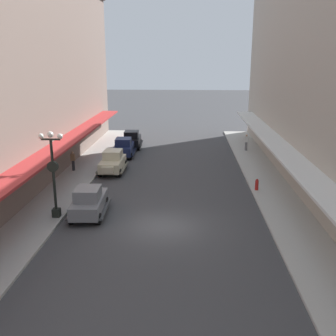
{
  "coord_description": "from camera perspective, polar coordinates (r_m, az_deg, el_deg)",
  "views": [
    {
      "loc": [
        1.36,
        -20.95,
        9.31
      ],
      "look_at": [
        0.0,
        6.0,
        1.8
      ],
      "focal_mm": 42.47,
      "sensor_mm": 36.0,
      "label": 1
    }
  ],
  "objects": [
    {
      "name": "parked_car_0",
      "position": [
        33.56,
        -7.95,
        0.96
      ],
      "size": [
        2.15,
        4.26,
        1.84
      ],
      "color": "beige",
      "rests_on": "ground"
    },
    {
      "name": "parked_car_2",
      "position": [
        38.89,
        -6.37,
        3.03
      ],
      "size": [
        2.29,
        4.31,
        1.84
      ],
      "color": "#19234C",
      "rests_on": "ground"
    },
    {
      "name": "parked_car_1",
      "position": [
        24.58,
        -11.29,
        -4.66
      ],
      "size": [
        2.31,
        4.32,
        1.84
      ],
      "color": "slate",
      "rests_on": "ground"
    },
    {
      "name": "ground_plane",
      "position": [
        22.97,
        -0.76,
        -8.36
      ],
      "size": [
        200.0,
        200.0,
        0.0
      ],
      "primitive_type": "plane",
      "color": "#424244"
    },
    {
      "name": "sidewalk_right",
      "position": [
        23.7,
        17.84,
        -8.17
      ],
      "size": [
        3.0,
        60.0,
        0.15
      ],
      "primitive_type": "cube",
      "color": "#B7B5AD",
      "rests_on": "ground"
    },
    {
      "name": "pedestrian_0",
      "position": [
        34.18,
        -13.47,
        1.02
      ],
      "size": [
        0.36,
        0.24,
        1.64
      ],
      "color": "#2D2D33",
      "rests_on": "sidewalk_left"
    },
    {
      "name": "pedestrian_1",
      "position": [
        41.39,
        11.17,
        3.65
      ],
      "size": [
        0.36,
        0.24,
        1.64
      ],
      "color": "slate",
      "rests_on": "sidewalk_right"
    },
    {
      "name": "lamp_post_with_clock",
      "position": [
        23.92,
        -16.16,
        -0.41
      ],
      "size": [
        1.42,
        0.44,
        5.16
      ],
      "color": "black",
      "rests_on": "sidewalk_left"
    },
    {
      "name": "sidewalk_left",
      "position": [
        24.55,
        -18.67,
        -7.41
      ],
      "size": [
        3.0,
        60.0,
        0.15
      ],
      "primitive_type": "cube",
      "color": "#B7B5AD",
      "rests_on": "ground"
    },
    {
      "name": "fire_hydrant",
      "position": [
        29.13,
        12.62,
        -2.32
      ],
      "size": [
        0.24,
        0.24,
        0.82
      ],
      "color": "#B21E19",
      "rests_on": "sidewalk_right"
    },
    {
      "name": "parked_car_3",
      "position": [
        42.62,
        -5.22,
        4.16
      ],
      "size": [
        2.28,
        4.31,
        1.84
      ],
      "color": "black",
      "rests_on": "ground"
    }
  ]
}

